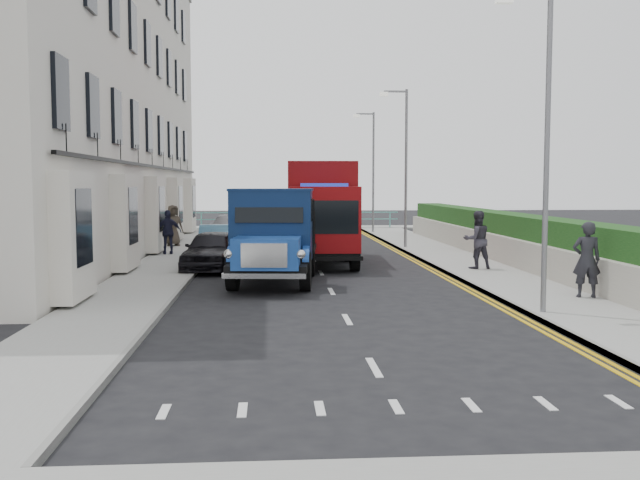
{
  "coord_description": "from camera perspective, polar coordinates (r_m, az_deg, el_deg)",
  "views": [
    {
      "loc": [
        -1.62,
        -17.0,
        2.91
      ],
      "look_at": [
        -0.31,
        2.0,
        1.4
      ],
      "focal_mm": 40.0,
      "sensor_mm": 36.0,
      "label": 1
    }
  ],
  "objects": [
    {
      "name": "ground",
      "position": [
        17.33,
        1.48,
        -5.14
      ],
      "size": [
        120.0,
        120.0,
        0.0
      ],
      "primitive_type": "plane",
      "color": "black",
      "rests_on": "ground"
    },
    {
      "name": "pavement_west",
      "position": [
        26.4,
        -11.72,
        -1.76
      ],
      "size": [
        2.4,
        38.0,
        0.12
      ],
      "primitive_type": "cube",
      "color": "gray",
      "rests_on": "ground"
    },
    {
      "name": "pavement_east",
      "position": [
        27.06,
        10.9,
        -1.59
      ],
      "size": [
        2.6,
        38.0,
        0.12
      ],
      "primitive_type": "cube",
      "color": "gray",
      "rests_on": "ground"
    },
    {
      "name": "promenade",
      "position": [
        46.12,
        -1.93,
        0.99
      ],
      "size": [
        30.0,
        2.5,
        0.12
      ],
      "primitive_type": "cube",
      "color": "gray",
      "rests_on": "ground"
    },
    {
      "name": "sea_plane",
      "position": [
        77.08,
        -2.74,
        2.37
      ],
      "size": [
        120.0,
        120.0,
        0.0
      ],
      "primitive_type": "plane",
      "color": "slate",
      "rests_on": "ground"
    },
    {
      "name": "terrace_west",
      "position": [
        31.3,
        -18.86,
        12.11
      ],
      "size": [
        6.31,
        30.2,
        14.25
      ],
      "color": "silver",
      "rests_on": "ground"
    },
    {
      "name": "garden_east",
      "position": [
        27.54,
        14.77,
        0.2
      ],
      "size": [
        1.45,
        28.0,
        1.75
      ],
      "color": "#B2AD9E",
      "rests_on": "ground"
    },
    {
      "name": "seafront_railing",
      "position": [
        45.29,
        -1.89,
        1.59
      ],
      "size": [
        13.0,
        0.08,
        1.11
      ],
      "color": "#59B2A5",
      "rests_on": "ground"
    },
    {
      "name": "lamp_near",
      "position": [
        16.12,
        17.32,
        8.19
      ],
      "size": [
        1.23,
        0.18,
        7.0
      ],
      "color": "slate",
      "rests_on": "ground"
    },
    {
      "name": "lamp_mid",
      "position": [
        31.56,
        6.68,
        6.48
      ],
      "size": [
        1.23,
        0.18,
        7.0
      ],
      "color": "slate",
      "rests_on": "ground"
    },
    {
      "name": "lamp_far",
      "position": [
        41.43,
        4.12,
        6.03
      ],
      "size": [
        1.23,
        0.18,
        7.0
      ],
      "color": "slate",
      "rests_on": "ground"
    },
    {
      "name": "bedford_lorry",
      "position": [
        20.24,
        -3.84,
        -0.17
      ],
      "size": [
        2.78,
        5.93,
        2.72
      ],
      "rotation": [
        0.0,
        0.0,
        -0.09
      ],
      "color": "black",
      "rests_on": "ground"
    },
    {
      "name": "red_lorry",
      "position": [
        26.32,
        0.14,
        2.47
      ],
      "size": [
        2.69,
        7.14,
        3.69
      ],
      "rotation": [
        0.0,
        0.0,
        -0.04
      ],
      "color": "black",
      "rests_on": "ground"
    },
    {
      "name": "parked_car_front",
      "position": [
        24.19,
        -8.63,
        -0.81
      ],
      "size": [
        2.06,
        4.15,
        1.36
      ],
      "primitive_type": "imported",
      "rotation": [
        0.0,
        0.0,
        -0.12
      ],
      "color": "black",
      "rests_on": "ground"
    },
    {
      "name": "parked_car_mid",
      "position": [
        27.07,
        -8.13,
        -0.25
      ],
      "size": [
        1.62,
        4.16,
        1.35
      ],
      "primitive_type": "imported",
      "rotation": [
        0.0,
        0.0,
        0.05
      ],
      "color": "teal",
      "rests_on": "ground"
    },
    {
      "name": "parked_car_rear",
      "position": [
        34.65,
        -7.22,
        0.85
      ],
      "size": [
        2.3,
        4.97,
        1.4
      ],
      "primitive_type": "imported",
      "rotation": [
        0.0,
        0.0,
        -0.07
      ],
      "color": "#9B9B9F",
      "rests_on": "ground"
    },
    {
      "name": "seafront_car_left",
      "position": [
        43.56,
        -5.39,
        1.53
      ],
      "size": [
        3.5,
        5.06,
        1.28
      ],
      "primitive_type": "imported",
      "rotation": [
        0.0,
        0.0,
        2.82
      ],
      "color": "black",
      "rests_on": "ground"
    },
    {
      "name": "seafront_car_right",
      "position": [
        43.59,
        0.2,
        1.69
      ],
      "size": [
        2.04,
        4.48,
        1.49
      ],
      "primitive_type": "imported",
      "rotation": [
        0.0,
        0.0,
        -0.06
      ],
      "color": "#B5B5BA",
      "rests_on": "ground"
    },
    {
      "name": "pedestrian_east_near",
      "position": [
        18.64,
        20.55,
        -1.47
      ],
      "size": [
        0.75,
        0.56,
        1.87
      ],
      "primitive_type": "imported",
      "rotation": [
        0.0,
        0.0,
        2.97
      ],
      "color": "#232228",
      "rests_on": "pavement_east"
    },
    {
      "name": "pedestrian_east_far",
      "position": [
        23.91,
        12.45,
        0.02
      ],
      "size": [
        1.02,
        0.85,
        1.91
      ],
      "primitive_type": "imported",
      "rotation": [
        0.0,
        0.0,
        3.29
      ],
      "color": "#32303A",
      "rests_on": "pavement_east"
    },
    {
      "name": "pedestrian_west_near",
      "position": [
        28.83,
        -12.04,
        0.62
      ],
      "size": [
        1.09,
        0.65,
        1.75
      ],
      "primitive_type": "imported",
      "rotation": [
        0.0,
        0.0,
        3.37
      ],
      "color": "#1B1D31",
      "rests_on": "pavement_west"
    },
    {
      "name": "pedestrian_west_far",
      "position": [
        32.59,
        -11.67,
        1.15
      ],
      "size": [
        1.07,
        0.95,
        1.84
      ],
      "primitive_type": "imported",
      "rotation": [
        0.0,
        0.0,
        0.52
      ],
      "color": "#383128",
      "rests_on": "pavement_west"
    }
  ]
}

